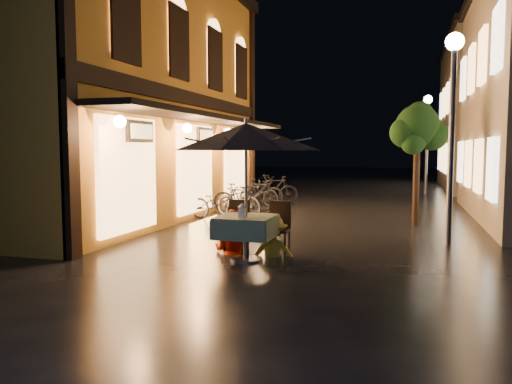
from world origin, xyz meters
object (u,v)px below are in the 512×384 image
(cafe_table, at_px, (246,227))
(table_lantern, at_px, (242,210))
(streetlamp_near, at_px, (453,100))
(person_yellow, at_px, (273,217))
(bicycle_0, at_px, (218,203))
(patio_umbrella, at_px, (246,137))
(person_orange, at_px, (233,211))

(cafe_table, relative_size, table_lantern, 3.96)
(streetlamp_near, bearing_deg, person_yellow, -146.53)
(person_yellow, relative_size, bicycle_0, 0.82)
(streetlamp_near, bearing_deg, cafe_table, -143.56)
(cafe_table, bearing_deg, patio_umbrella, 45.00)
(streetlamp_near, relative_size, patio_umbrella, 1.64)
(cafe_table, distance_m, patio_umbrella, 1.56)
(table_lantern, bearing_deg, person_orange, 119.28)
(patio_umbrella, height_order, table_lantern, patio_umbrella)
(cafe_table, bearing_deg, table_lantern, -90.00)
(bicycle_0, bearing_deg, person_orange, -147.02)
(table_lantern, xyz_separation_m, bicycle_0, (-2.27, 4.75, -0.46))
(person_orange, relative_size, person_yellow, 1.11)
(streetlamp_near, distance_m, person_orange, 4.91)
(person_yellow, bearing_deg, patio_umbrella, 39.76)
(person_orange, xyz_separation_m, bicycle_0, (-1.81, 3.94, -0.33))
(table_lantern, relative_size, person_orange, 0.16)
(streetlamp_near, xyz_separation_m, cafe_table, (-3.50, -2.58, -2.33))
(cafe_table, height_order, person_orange, person_orange)
(patio_umbrella, distance_m, table_lantern, 1.25)
(cafe_table, xyz_separation_m, person_orange, (-0.45, 0.59, 0.20))
(patio_umbrella, height_order, person_orange, patio_umbrella)
(streetlamp_near, xyz_separation_m, bicycle_0, (-5.77, 1.95, -2.46))
(table_lantern, height_order, person_orange, person_orange)
(streetlamp_near, relative_size, bicycle_0, 2.43)
(person_orange, distance_m, bicycle_0, 4.35)
(table_lantern, relative_size, person_yellow, 0.18)
(patio_umbrella, xyz_separation_m, table_lantern, (0.00, -0.22, -1.23))
(patio_umbrella, bearing_deg, person_yellow, 55.04)
(patio_umbrella, xyz_separation_m, person_orange, (-0.45, 0.59, -1.36))
(cafe_table, relative_size, patio_umbrella, 0.38)
(table_lantern, height_order, bicycle_0, table_lantern)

